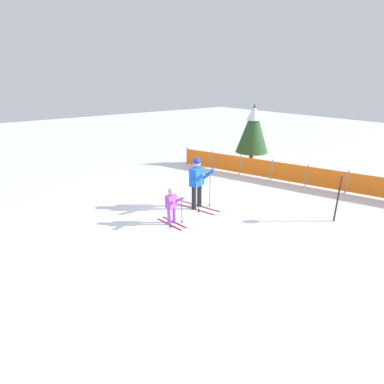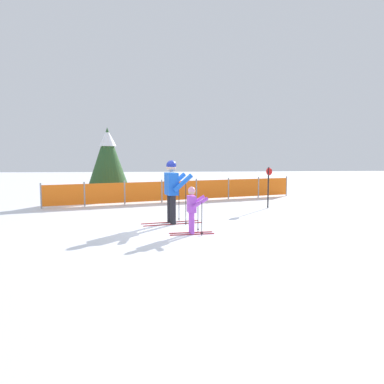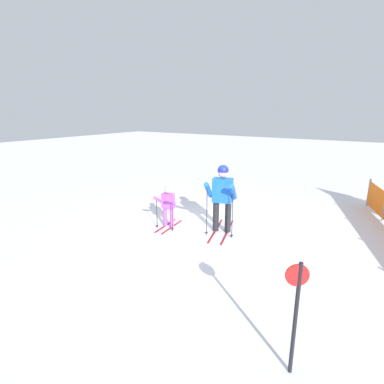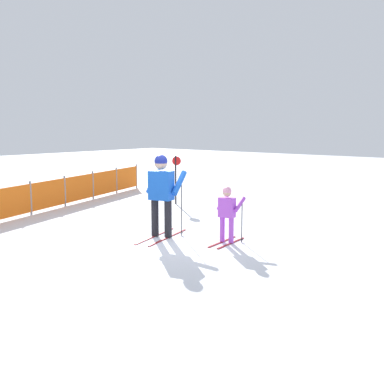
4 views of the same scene
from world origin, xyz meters
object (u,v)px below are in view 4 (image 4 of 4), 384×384
object	(u,v)px
skier_adult	(162,188)
trail_marker	(176,174)
skier_child	(227,210)
safety_fence	(49,194)

from	to	relation	value
skier_adult	trail_marker	size ratio (longest dim) A/B	1.21
skier_child	safety_fence	size ratio (longest dim) A/B	0.12
skier_adult	safety_fence	xyz separation A→B (m)	(0.36, 4.93, -0.63)
skier_adult	trail_marker	world-z (taller)	skier_adult
skier_child	safety_fence	distance (m)	6.38
skier_child	skier_adult	bearing A→B (deg)	102.28
trail_marker	skier_adult	bearing A→B (deg)	-142.22
skier_adult	skier_child	size ratio (longest dim) A/B	1.53
skier_adult	trail_marker	xyz separation A→B (m)	(3.61, 2.80, -0.16)
skier_adult	skier_child	xyz separation A→B (m)	(0.49, -1.44, -0.39)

